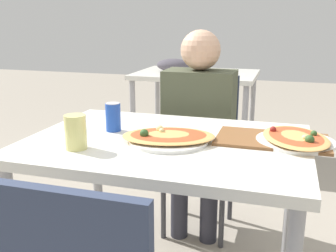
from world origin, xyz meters
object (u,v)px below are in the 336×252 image
dining_table (167,159)px  pizza_main (168,137)px  soda_can (113,117)px  pizza_second (296,139)px  person_seated (199,119)px  chair_far_seated (202,146)px  drink_glass (76,132)px

dining_table → pizza_main: pizza_main is taller
pizza_main → soda_can: (-0.28, 0.08, 0.04)m
dining_table → pizza_second: (0.50, 0.10, 0.10)m
person_seated → chair_far_seated: bearing=-90.0°
dining_table → pizza_main: size_ratio=2.67×
person_seated → soda_can: bearing=65.6°
soda_can → drink_glass: bearing=-96.3°
pizza_main → soda_can: 0.29m
soda_can → pizza_second: size_ratio=0.31×
chair_far_seated → soda_can: size_ratio=7.41×
person_seated → pizza_main: (0.02, -0.65, 0.09)m
chair_far_seated → drink_glass: 1.05m
chair_far_seated → drink_glass: (-0.29, -0.96, 0.33)m
chair_far_seated → soda_can: chair_far_seated is taller
dining_table → soda_can: size_ratio=9.10×
soda_can → pizza_second: soda_can is taller
drink_glass → soda_can: bearing=83.7°
soda_can → drink_glass: (-0.03, -0.27, 0.00)m
pizza_main → chair_far_seated: bearing=91.5°
pizza_second → chair_far_seated: bearing=128.3°
soda_can → pizza_main: bearing=-16.9°
dining_table → pizza_second: bearing=11.4°
drink_glass → pizza_second: bearing=21.5°
soda_can → dining_table: bearing=-12.3°
dining_table → pizza_main: bearing=-62.8°
dining_table → person_seated: (-0.01, 0.63, 0.02)m
pizza_main → soda_can: size_ratio=3.41×
chair_far_seated → drink_glass: size_ratio=7.04×
chair_far_seated → person_seated: 0.23m
chair_far_seated → soda_can: bearing=69.4°
dining_table → drink_glass: 0.39m
chair_far_seated → pizza_second: size_ratio=2.28×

